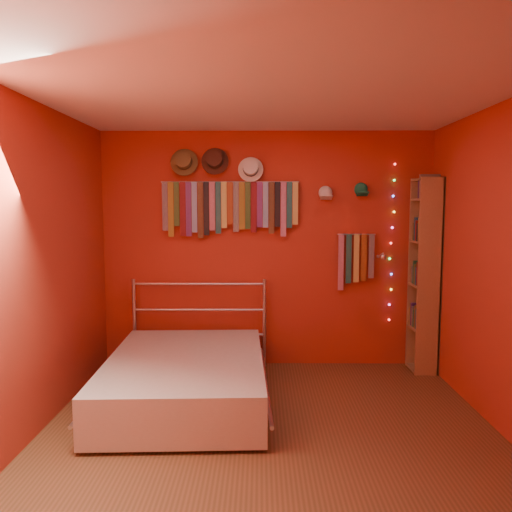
{
  "coord_description": "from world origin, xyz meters",
  "views": [
    {
      "loc": [
        -0.07,
        -3.56,
        1.72
      ],
      "look_at": [
        -0.11,
        0.9,
        1.27
      ],
      "focal_mm": 35.0,
      "sensor_mm": 36.0,
      "label": 1
    }
  ],
  "objects_px": {
    "reading_lamp": "(382,257)",
    "tie_rack": "(229,206)",
    "bed": "(186,378)",
    "bookshelf": "(428,274)"
  },
  "relations": [
    {
      "from": "reading_lamp",
      "to": "tie_rack",
      "type": "bearing_deg",
      "value": 174.85
    },
    {
      "from": "reading_lamp",
      "to": "bed",
      "type": "distance_m",
      "value": 2.32
    },
    {
      "from": "reading_lamp",
      "to": "bed",
      "type": "xyz_separation_m",
      "value": [
        -1.91,
        -0.88,
        -0.98
      ]
    },
    {
      "from": "tie_rack",
      "to": "bookshelf",
      "type": "height_order",
      "value": "bookshelf"
    },
    {
      "from": "bed",
      "to": "reading_lamp",
      "type": "bearing_deg",
      "value": 22.57
    },
    {
      "from": "reading_lamp",
      "to": "bookshelf",
      "type": "relative_size",
      "value": 0.13
    },
    {
      "from": "tie_rack",
      "to": "reading_lamp",
      "type": "height_order",
      "value": "tie_rack"
    },
    {
      "from": "tie_rack",
      "to": "bed",
      "type": "relative_size",
      "value": 0.73
    },
    {
      "from": "reading_lamp",
      "to": "bookshelf",
      "type": "height_order",
      "value": "bookshelf"
    },
    {
      "from": "bed",
      "to": "tie_rack",
      "type": "bearing_deg",
      "value": 70.5
    }
  ]
}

